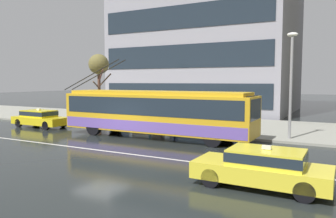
% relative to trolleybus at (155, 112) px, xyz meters
% --- Properties ---
extents(ground_plane, '(160.00, 160.00, 0.00)m').
position_rel_trolleybus_xyz_m(ground_plane, '(-1.48, -3.38, -1.57)').
color(ground_plane, black).
extents(sidewalk_slab, '(80.00, 10.00, 0.14)m').
position_rel_trolleybus_xyz_m(sidewalk_slab, '(-1.48, 6.60, -1.50)').
color(sidewalk_slab, gray).
rests_on(sidewalk_slab, ground_plane).
extents(lane_centre_line, '(72.00, 0.14, 0.01)m').
position_rel_trolleybus_xyz_m(lane_centre_line, '(-1.48, -4.58, -1.57)').
color(lane_centre_line, silver).
rests_on(lane_centre_line, ground_plane).
extents(trolleybus, '(13.31, 2.63, 4.85)m').
position_rel_trolleybus_xyz_m(trolleybus, '(0.00, 0.00, 0.00)').
color(trolleybus, gold).
rests_on(trolleybus, ground_plane).
extents(taxi_queued_behind_bus, '(4.52, 1.85, 1.39)m').
position_rel_trolleybus_xyz_m(taxi_queued_behind_bus, '(-9.97, -0.13, -0.87)').
color(taxi_queued_behind_bus, yellow).
rests_on(taxi_queued_behind_bus, ground_plane).
extents(taxi_oncoming_far, '(4.32, 1.84, 1.39)m').
position_rel_trolleybus_xyz_m(taxi_oncoming_far, '(7.86, -6.59, -0.87)').
color(taxi_oncoming_far, yellow).
rests_on(taxi_oncoming_far, ground_plane).
extents(bus_shelter, '(4.02, 1.57, 2.60)m').
position_rel_trolleybus_xyz_m(bus_shelter, '(-2.90, 3.66, 0.49)').
color(bus_shelter, gray).
rests_on(bus_shelter, sidewalk_slab).
extents(pedestrian_at_shelter, '(1.55, 1.55, 1.96)m').
position_rel_trolleybus_xyz_m(pedestrian_at_shelter, '(-1.10, 2.76, 0.17)').
color(pedestrian_at_shelter, '#514D41').
rests_on(pedestrian_at_shelter, sidewalk_slab).
extents(pedestrian_approaching_curb, '(1.32, 1.32, 1.98)m').
position_rel_trolleybus_xyz_m(pedestrian_approaching_curb, '(3.43, 4.13, 0.12)').
color(pedestrian_approaching_curb, navy).
rests_on(pedestrian_approaching_curb, sidewalk_slab).
extents(pedestrian_walking_past, '(1.11, 1.11, 1.98)m').
position_rel_trolleybus_xyz_m(pedestrian_walking_past, '(-2.53, 3.49, 0.14)').
color(pedestrian_walking_past, '#183A4A').
rests_on(pedestrian_walking_past, sidewalk_slab).
extents(pedestrian_waiting_by_pole, '(1.44, 1.44, 1.93)m').
position_rel_trolleybus_xyz_m(pedestrian_waiting_by_pole, '(-0.48, 3.49, 0.14)').
color(pedestrian_waiting_by_pole, '#1B294D').
rests_on(pedestrian_waiting_by_pole, sidewalk_slab).
extents(street_lamp, '(0.60, 0.32, 6.05)m').
position_rel_trolleybus_xyz_m(street_lamp, '(7.43, 2.62, 2.19)').
color(street_lamp, gray).
rests_on(street_lamp, sidewalk_slab).
extents(street_tree_bare, '(1.78, 1.73, 5.55)m').
position_rel_trolleybus_xyz_m(street_tree_bare, '(-7.87, 4.21, 3.14)').
color(street_tree_bare, brown).
rests_on(street_tree_bare, sidewalk_slab).
extents(office_tower_corner_left, '(19.24, 16.00, 23.33)m').
position_rel_trolleybus_xyz_m(office_tower_corner_left, '(-4.11, 19.94, 10.10)').
color(office_tower_corner_left, '#93919B').
rests_on(office_tower_corner_left, ground_plane).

